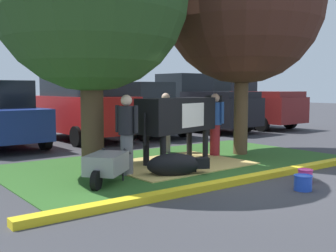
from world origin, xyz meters
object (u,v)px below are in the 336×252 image
(shade_tree_right, at_px, (243,3))
(calf_lying, at_px, (175,165))
(bucket_blue, at_px, (303,182))
(sedan_red, at_px, (141,110))
(pickup_truck_black, at_px, (197,104))
(person_visitor_far, at_px, (215,123))
(suv_black, at_px, (82,103))
(person_visitor_near, at_px, (166,121))
(cow_holstein, at_px, (180,115))
(pickup_truck_maroon, at_px, (243,103))
(person_handler, at_px, (127,132))
(wheelbarrow, at_px, (106,164))
(bucket_pink, at_px, (305,175))

(shade_tree_right, relative_size, calf_lying, 4.69)
(shade_tree_right, bearing_deg, bucket_blue, -121.33)
(sedan_red, height_order, pickup_truck_black, pickup_truck_black)
(shade_tree_right, distance_m, sedan_red, 6.22)
(person_visitor_far, relative_size, suv_black, 0.35)
(person_visitor_far, height_order, pickup_truck_black, pickup_truck_black)
(person_visitor_near, height_order, sedan_red, sedan_red)
(person_visitor_far, bearing_deg, cow_holstein, -174.41)
(calf_lying, bearing_deg, bucket_blue, -64.62)
(shade_tree_right, height_order, pickup_truck_maroon, shade_tree_right)
(cow_holstein, height_order, pickup_truck_black, pickup_truck_black)
(person_handler, distance_m, person_visitor_far, 3.17)
(calf_lying, relative_size, sedan_red, 0.29)
(person_visitor_far, distance_m, bucket_blue, 3.88)
(person_visitor_far, distance_m, pickup_truck_maroon, 8.73)
(pickup_truck_maroon, bearing_deg, sedan_red, -179.16)
(shade_tree_right, xyz_separation_m, person_handler, (-3.90, -0.49, -3.12))
(wheelbarrow, distance_m, sedan_red, 8.11)
(cow_holstein, xyz_separation_m, person_handler, (-1.82, -0.53, -0.25))
(wheelbarrow, bearing_deg, bucket_pink, -34.21)
(person_visitor_near, xyz_separation_m, person_visitor_far, (0.69, -1.23, -0.00))
(calf_lying, height_order, wheelbarrow, wheelbarrow)
(person_visitor_near, relative_size, person_visitor_far, 1.00)
(calf_lying, height_order, sedan_red, sedan_red)
(person_visitor_far, height_order, sedan_red, sedan_red)
(sedan_red, bearing_deg, calf_lying, -118.18)
(shade_tree_right, xyz_separation_m, cow_holstein, (-2.08, 0.04, -2.87))
(calf_lying, distance_m, bucket_pink, 2.53)
(shade_tree_right, distance_m, person_visitor_near, 3.73)
(shade_tree_right, distance_m, bucket_pink, 5.18)
(wheelbarrow, height_order, sedan_red, sedan_red)
(person_visitor_near, relative_size, bucket_blue, 5.04)
(person_handler, distance_m, person_visitor_near, 3.06)
(calf_lying, distance_m, person_visitor_far, 2.78)
(wheelbarrow, relative_size, bucket_pink, 4.84)
(pickup_truck_maroon, bearing_deg, shade_tree_right, -137.97)
(cow_holstein, bearing_deg, pickup_truck_black, 45.82)
(bucket_pink, distance_m, pickup_truck_black, 10.06)
(person_visitor_far, bearing_deg, wheelbarrow, -163.84)
(person_visitor_near, bearing_deg, person_visitor_far, -60.86)
(person_handler, relative_size, person_visitor_near, 1.00)
(person_visitor_near, distance_m, wheelbarrow, 3.96)
(person_visitor_near, xyz_separation_m, pickup_truck_maroon, (7.59, 4.10, 0.22))
(calf_lying, xyz_separation_m, suv_black, (1.17, 6.74, 1.03))
(person_visitor_far, relative_size, bucket_blue, 5.02)
(bucket_pink, distance_m, suv_black, 8.74)
(shade_tree_right, distance_m, person_handler, 5.02)
(sedan_red, distance_m, pickup_truck_black, 3.04)
(pickup_truck_black, bearing_deg, person_visitor_far, -127.30)
(person_visitor_near, bearing_deg, shade_tree_right, -43.16)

